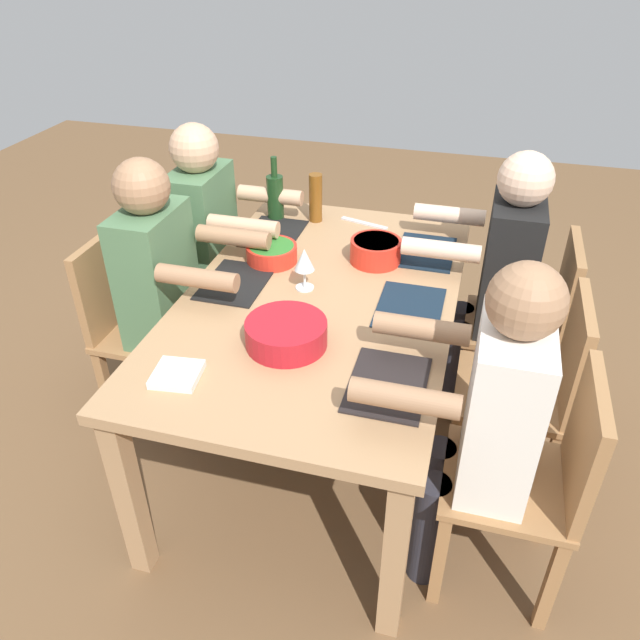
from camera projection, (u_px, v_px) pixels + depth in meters
ground_plane at (320, 439)px, 2.70m from camera, size 8.00×8.00×0.00m
dining_table at (320, 314)px, 2.34m from camera, size 1.63×0.99×0.74m
chair_far_center at (134, 320)px, 2.62m from camera, size 0.40×0.40×0.85m
diner_far_center at (167, 282)px, 2.46m from camera, size 0.41×0.53×1.20m
chair_near_center at (535, 386)px, 2.26m from camera, size 0.40×0.40×0.85m
chair_far_right at (181, 271)px, 2.98m from camera, size 0.40×0.40×0.85m
diner_far_right at (212, 235)px, 2.82m from camera, size 0.41×0.53×1.20m
chair_near_right at (534, 321)px, 2.61m from camera, size 0.40×0.40×0.85m
diner_near_right at (497, 271)px, 2.54m from camera, size 0.41×0.53×1.20m
chair_near_left at (537, 476)px, 1.90m from camera, size 0.40×0.40×0.85m
diner_near_left at (487, 413)px, 1.82m from camera, size 0.41×0.53×1.20m
serving_bowl_salad at (286, 332)px, 2.01m from camera, size 0.27×0.27×0.09m
serving_bowl_fruit at (376, 249)px, 2.48m from camera, size 0.21×0.21×0.10m
serving_bowl_greens at (272, 252)px, 2.49m from camera, size 0.21×0.21×0.07m
wine_bottle at (275, 196)px, 2.81m from camera, size 0.08×0.08×0.29m
beer_bottle at (316, 198)px, 2.78m from camera, size 0.06×0.06×0.22m
wine_glass at (304, 261)px, 2.27m from camera, size 0.08×0.08×0.17m
placemat_far_center at (236, 282)px, 2.37m from camera, size 0.32×0.23×0.01m
placemat_near_center at (410, 307)px, 2.22m from camera, size 0.32×0.23×0.01m
placemat_far_right at (274, 233)px, 2.72m from camera, size 0.32×0.23×0.01m
placemat_near_right at (426, 252)px, 2.58m from camera, size 0.32×0.23×0.01m
placemat_near_left at (388, 384)px, 1.86m from camera, size 0.32×0.23×0.01m
carving_knife at (364, 223)px, 2.81m from camera, size 0.09×0.23×0.01m
napkin_stack at (177, 374)px, 1.88m from camera, size 0.16×0.16×0.02m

